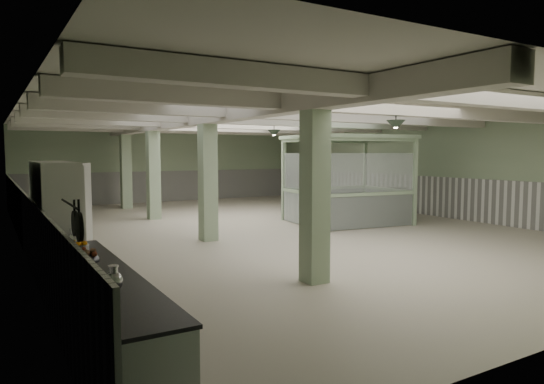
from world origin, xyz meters
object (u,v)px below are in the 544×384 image
walkin_cooler (56,221)px  filing_cabinet (397,203)px  guard_booth (347,165)px  prep_counter (100,307)px

walkin_cooler → filing_cabinet: bearing=14.8°
walkin_cooler → guard_booth: size_ratio=0.62×
prep_counter → filing_cabinet: 13.41m
walkin_cooler → guard_booth: bearing=19.0°
walkin_cooler → filing_cabinet: walkin_cooler is taller
prep_counter → walkin_cooler: (-0.08, 3.42, 0.69)m
walkin_cooler → filing_cabinet: 12.21m
prep_counter → walkin_cooler: walkin_cooler is taller
walkin_cooler → filing_cabinet: (11.79, 3.12, -0.57)m
prep_counter → filing_cabinet: bearing=29.2°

